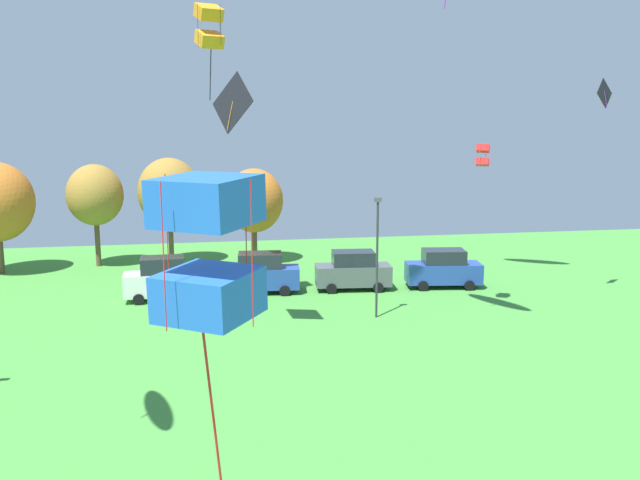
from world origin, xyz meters
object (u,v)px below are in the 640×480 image
Objects in this scene: kite_flying_5 at (209,26)px; kite_flying_0 at (232,103)px; kite_flying_6 at (604,93)px; parked_car_third_from_left at (353,271)px; parked_car_leftmost at (163,279)px; treeline_tree_3 at (169,192)px; parked_car_rightmost_in_row at (443,269)px; parked_car_second_from_left at (260,273)px; treeline_tree_2 at (95,195)px; treeline_tree_4 at (254,201)px; light_post_2 at (377,251)px; kite_flying_1 at (208,248)px; kite_flying_4 at (483,155)px.

kite_flying_0 is at bearing -80.49° from kite_flying_5.
kite_flying_0 is 1.69× the size of kite_flying_6.
parked_car_leftmost is at bearing -173.14° from parked_car_third_from_left.
treeline_tree_3 reaches higher than parked_car_third_from_left.
kite_flying_5 reaches higher than parked_car_rightmost_in_row.
parked_car_second_from_left is at bearing 78.01° from kite_flying_0.
treeline_tree_2 is 5.18m from treeline_tree_3.
treeline_tree_4 is (2.26, 17.87, -6.62)m from kite_flying_0.
kite_flying_5 is 0.64× the size of treeline_tree_3.
treeline_tree_3 is at bearing 125.31° from light_post_2.
treeline_tree_2 is (-16.52, 15.99, 1.51)m from light_post_2.
kite_flying_6 reaches higher than parked_car_second_from_left.
kite_flying_5 reaches higher than treeline_tree_3.
kite_flying_1 is at bearing -91.33° from kite_flying_5.
parked_car_leftmost is (-17.20, 5.41, -7.34)m from kite_flying_4.
kite_flying_5 is 0.76× the size of light_post_2.
light_post_2 is 19.70m from treeline_tree_3.
kite_flying_1 is at bearing -134.24° from kite_flying_6.
kite_flying_1 reaches higher than parked_car_second_from_left.
kite_flying_1 is at bearing -86.86° from parked_car_leftmost.
kite_flying_5 reaches higher than parked_car_second_from_left.
kite_flying_4 reaches higher than parked_car_rightmost_in_row.
kite_flying_6 is at bearing -30.97° from treeline_tree_3.
parked_car_second_from_left is 0.70× the size of treeline_tree_4.
kite_flying_6 reaches higher than treeline_tree_3.
kite_flying_5 is 0.67× the size of treeline_tree_2.
kite_flying_0 reaches higher than kite_flying_1.
kite_flying_0 is 0.57× the size of kite_flying_5.
parked_car_leftmost is at bearing -63.71° from treeline_tree_2.
parked_car_second_from_left is 1.00× the size of parked_car_rightmost_in_row.
parked_car_third_from_left is at bearing -41.15° from treeline_tree_3.
parked_car_second_from_left is (3.29, 27.84, -6.92)m from kite_flying_1.
parked_car_rightmost_in_row is at bearing 89.48° from kite_flying_4.
kite_flying_1 is 32.08m from kite_flying_6.
parked_car_rightmost_in_row is at bearing 61.50° from kite_flying_1.
kite_flying_1 reaches higher than treeline_tree_2.
kite_flying_1 reaches higher than parked_car_third_from_left.
kite_flying_1 is 26.32m from kite_flying_4.
kite_flying_0 is 0.44× the size of light_post_2.
kite_flying_4 is at bearing -9.51° from kite_flying_5.
treeline_tree_3 is at bearing 156.42° from parked_car_rightmost_in_row.
treeline_tree_3 reaches higher than light_post_2.
parked_car_third_from_left is (9.04, 27.61, -6.94)m from kite_flying_1.
light_post_2 is (-5.78, -0.23, -4.95)m from kite_flying_4.
parked_car_rightmost_in_row is at bearing 1.27° from parked_car_third_from_left.
kite_flying_4 is 7.61m from light_post_2.
parked_car_second_from_left is at bearing -175.49° from parked_car_rightmost_in_row.
kite_flying_6 is 29.47m from treeline_tree_3.
parked_car_rightmost_in_row is (14.79, 27.24, -6.95)m from kite_flying_1.
parked_car_third_from_left is at bearing -0.08° from parked_car_leftmost.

